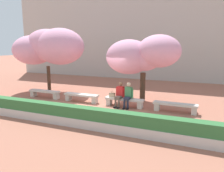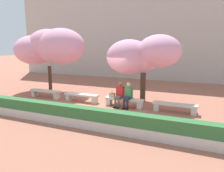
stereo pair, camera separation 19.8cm
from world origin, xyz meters
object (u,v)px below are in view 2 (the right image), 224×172
at_px(stone_bench_near_west, 81,96).
at_px(person_seated_left, 120,93).
at_px(person_seated_right, 128,94).
at_px(cherry_tree_secondary, 50,47).
at_px(stone_bench_center, 124,101).
at_px(handbag, 112,95).
at_px(stone_bench_near_east, 175,106).
at_px(cherry_tree_main, 143,55).
at_px(stone_bench_west_end, 45,92).

bearing_deg(stone_bench_near_west, person_seated_left, -1.30).
distance_m(person_seated_right, cherry_tree_secondary, 6.87).
bearing_deg(stone_bench_center, person_seated_right, -13.63).
bearing_deg(handbag, person_seated_left, -3.88).
height_order(stone_bench_center, stone_bench_near_east, same).
relative_size(person_seated_right, cherry_tree_main, 0.31).
bearing_deg(stone_bench_west_end, stone_bench_near_west, 0.00).
height_order(stone_bench_near_east, cherry_tree_main, cherry_tree_main).
bearing_deg(cherry_tree_main, stone_bench_near_east, -35.64).
height_order(stone_bench_near_east, person_seated_left, person_seated_left).
height_order(stone_bench_near_east, handbag, handbag).
height_order(person_seated_left, cherry_tree_secondary, cherry_tree_secondary).
distance_m(person_seated_left, person_seated_right, 0.45).
relative_size(stone_bench_near_west, stone_bench_center, 1.00).
bearing_deg(stone_bench_center, stone_bench_near_east, 0.00).
height_order(stone_bench_west_end, stone_bench_near_west, same).
distance_m(stone_bench_west_end, stone_bench_near_east, 7.69).
xyz_separation_m(person_seated_right, cherry_tree_secondary, (-6.22, 1.78, 2.31)).
distance_m(stone_bench_near_east, handbag, 3.24).
distance_m(stone_bench_near_east, cherry_tree_main, 3.40).
xyz_separation_m(stone_bench_center, handbag, (-0.67, -0.02, 0.27)).
distance_m(stone_bench_center, handbag, 0.72).
bearing_deg(cherry_tree_secondary, person_seated_left, -17.14).
bearing_deg(stone_bench_center, handbag, -178.02).
bearing_deg(person_seated_right, cherry_tree_secondary, 164.03).
bearing_deg(handbag, person_seated_right, -1.95).
bearing_deg(person_seated_right, person_seated_left, 179.95).
distance_m(stone_bench_west_end, stone_bench_near_west, 2.56).
distance_m(stone_bench_near_east, person_seated_left, 2.82).
bearing_deg(handbag, cherry_tree_main, 51.04).
bearing_deg(stone_bench_west_end, person_seated_left, -0.62).
xyz_separation_m(person_seated_left, cherry_tree_main, (0.76, 1.51, 1.91)).
bearing_deg(cherry_tree_main, person_seated_left, -116.55).
relative_size(stone_bench_west_end, handbag, 6.07).
bearing_deg(stone_bench_west_end, cherry_tree_main, 14.47).
bearing_deg(person_seated_right, stone_bench_near_east, 1.31).
distance_m(person_seated_left, cherry_tree_secondary, 6.46).
bearing_deg(person_seated_left, stone_bench_center, 13.14).
xyz_separation_m(stone_bench_west_end, person_seated_left, (4.90, -0.05, 0.39)).
xyz_separation_m(stone_bench_near_east, cherry_tree_main, (-2.03, 1.46, 2.30)).
height_order(stone_bench_west_end, stone_bench_center, same).
xyz_separation_m(stone_bench_west_end, person_seated_right, (5.34, -0.05, 0.39)).
height_order(stone_bench_near_west, person_seated_left, person_seated_left).
bearing_deg(cherry_tree_secondary, stone_bench_west_end, -63.16).
bearing_deg(stone_bench_near_east, cherry_tree_main, 144.36).
bearing_deg(person_seated_right, cherry_tree_main, 78.53).
relative_size(stone_bench_center, person_seated_left, 1.60).
distance_m(stone_bench_center, cherry_tree_secondary, 6.80).
bearing_deg(handbag, cherry_tree_secondary, 161.82).
bearing_deg(stone_bench_near_west, stone_bench_near_east, 0.00).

